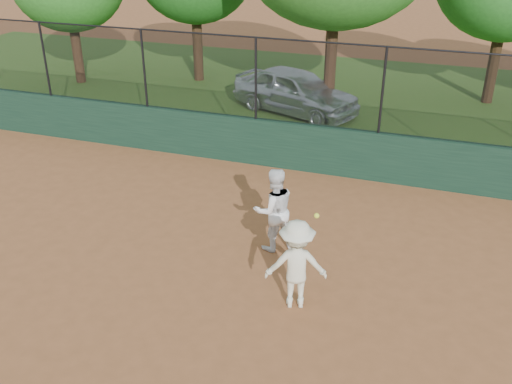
% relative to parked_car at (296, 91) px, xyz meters
% --- Properties ---
extents(ground, '(80.00, 80.00, 0.00)m').
position_rel_parked_car_xyz_m(ground, '(0.62, -10.20, -0.71)').
color(ground, brown).
rests_on(ground, ground).
extents(back_wall, '(26.00, 0.20, 1.20)m').
position_rel_parked_car_xyz_m(back_wall, '(0.62, -4.20, -0.11)').
color(back_wall, '#173423').
rests_on(back_wall, ground).
extents(grass_strip, '(36.00, 12.00, 0.01)m').
position_rel_parked_car_xyz_m(grass_strip, '(0.62, 1.80, -0.70)').
color(grass_strip, '#2D4F18').
rests_on(grass_strip, ground).
extents(parked_car, '(4.47, 3.02, 1.41)m').
position_rel_parked_car_xyz_m(parked_car, '(0.00, 0.00, 0.00)').
color(parked_car, silver).
rests_on(parked_car, ground).
extents(player_second, '(1.02, 0.98, 1.65)m').
position_rel_parked_car_xyz_m(player_second, '(1.73, -7.89, 0.12)').
color(player_second, white).
rests_on(player_second, ground).
extents(player_main, '(1.14, 0.86, 1.93)m').
position_rel_parked_car_xyz_m(player_main, '(2.59, -9.44, 0.07)').
color(player_main, beige).
rests_on(player_main, ground).
extents(fence_assembly, '(26.00, 0.06, 2.00)m').
position_rel_parked_car_xyz_m(fence_assembly, '(0.59, -4.20, 1.53)').
color(fence_assembly, black).
rests_on(fence_assembly, back_wall).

